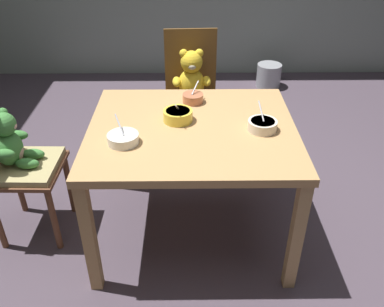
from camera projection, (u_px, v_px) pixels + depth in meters
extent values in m
cube|color=#493D48|center=(192.00, 230.00, 2.54)|extent=(5.20, 5.20, 0.04)
cube|color=tan|center=(192.00, 130.00, 2.15)|extent=(1.09, 0.94, 0.04)
cube|color=#AE8450|center=(90.00, 239.00, 1.98)|extent=(0.06, 0.06, 0.67)
cube|color=tan|center=(296.00, 237.00, 1.99)|extent=(0.06, 0.06, 0.67)
cube|color=tan|center=(115.00, 145.00, 2.71)|extent=(0.06, 0.06, 0.67)
cube|color=#AD8054|center=(267.00, 144.00, 2.71)|extent=(0.06, 0.06, 0.67)
cube|color=brown|center=(27.00, 170.00, 2.30)|extent=(0.39, 0.39, 0.02)
cylinder|color=brown|center=(54.00, 220.00, 2.28)|extent=(0.04, 0.04, 0.42)
cylinder|color=brown|center=(69.00, 184.00, 2.56)|extent=(0.04, 0.04, 0.42)
cylinder|color=brown|center=(18.00, 184.00, 2.56)|extent=(0.04, 0.04, 0.42)
cube|color=tan|center=(26.00, 166.00, 2.28)|extent=(0.36, 0.36, 0.04)
ellipsoid|color=#40803B|center=(9.00, 148.00, 2.22)|extent=(0.15, 0.18, 0.20)
ellipsoid|color=beige|center=(18.00, 150.00, 2.23)|extent=(0.05, 0.10, 0.12)
sphere|color=#40803B|center=(4.00, 124.00, 2.14)|extent=(0.13, 0.13, 0.13)
ellipsoid|color=beige|center=(13.00, 126.00, 2.15)|extent=(0.05, 0.05, 0.04)
sphere|color=#40803B|center=(3.00, 112.00, 2.15)|extent=(0.05, 0.05, 0.05)
ellipsoid|color=#40803B|center=(4.00, 154.00, 2.13)|extent=(0.11, 0.06, 0.05)
ellipsoid|color=#40803B|center=(18.00, 135.00, 2.29)|extent=(0.11, 0.06, 0.05)
ellipsoid|color=#40803B|center=(27.00, 164.00, 2.22)|extent=(0.13, 0.06, 0.06)
ellipsoid|color=#40803B|center=(33.00, 154.00, 2.30)|extent=(0.13, 0.06, 0.06)
cube|color=brown|center=(192.00, 103.00, 3.02)|extent=(0.44, 0.43, 0.02)
cube|color=brown|center=(191.00, 61.00, 3.04)|extent=(0.39, 0.04, 0.48)
cylinder|color=brown|center=(169.00, 142.00, 2.98)|extent=(0.04, 0.04, 0.42)
cylinder|color=brown|center=(218.00, 140.00, 3.00)|extent=(0.04, 0.04, 0.42)
cylinder|color=brown|center=(168.00, 119.00, 3.27)|extent=(0.04, 0.04, 0.42)
cylinder|color=brown|center=(213.00, 118.00, 3.29)|extent=(0.04, 0.04, 0.42)
ellipsoid|color=gold|center=(191.00, 84.00, 3.01)|extent=(0.20, 0.17, 0.22)
ellipsoid|color=beige|center=(192.00, 88.00, 2.97)|extent=(0.11, 0.06, 0.13)
sphere|color=gold|center=(192.00, 62.00, 2.91)|extent=(0.16, 0.16, 0.16)
ellipsoid|color=beige|center=(192.00, 66.00, 2.87)|extent=(0.07, 0.06, 0.05)
sphere|color=gold|center=(184.00, 53.00, 2.88)|extent=(0.06, 0.06, 0.06)
sphere|color=gold|center=(199.00, 53.00, 2.89)|extent=(0.06, 0.06, 0.06)
ellipsoid|color=gold|center=(177.00, 82.00, 2.97)|extent=(0.07, 0.13, 0.06)
ellipsoid|color=gold|center=(207.00, 81.00, 2.98)|extent=(0.07, 0.13, 0.06)
ellipsoid|color=gold|center=(185.00, 100.00, 2.95)|extent=(0.07, 0.15, 0.07)
ellipsoid|color=gold|center=(200.00, 100.00, 2.96)|extent=(0.07, 0.15, 0.07)
cylinder|color=silver|center=(123.00, 139.00, 1.99)|extent=(0.15, 0.15, 0.05)
cylinder|color=silver|center=(123.00, 142.00, 2.00)|extent=(0.08, 0.08, 0.01)
cylinder|color=beige|center=(123.00, 135.00, 1.98)|extent=(0.13, 0.13, 0.01)
cylinder|color=#BCBCC1|center=(119.00, 125.00, 1.99)|extent=(0.06, 0.10, 0.08)
ellipsoid|color=#BCBCC1|center=(124.00, 137.00, 1.98)|extent=(0.03, 0.04, 0.01)
cylinder|color=#B66946|center=(193.00, 98.00, 2.37)|extent=(0.12, 0.12, 0.05)
cylinder|color=#B66946|center=(193.00, 101.00, 2.38)|extent=(0.07, 0.07, 0.01)
cylinder|color=#C7B98F|center=(193.00, 95.00, 2.36)|extent=(0.10, 0.10, 0.01)
cylinder|color=#BCBCC1|center=(195.00, 88.00, 2.36)|extent=(0.05, 0.08, 0.06)
ellipsoid|color=#BCBCC1|center=(192.00, 96.00, 2.36)|extent=(0.03, 0.04, 0.01)
cylinder|color=beige|center=(262.00, 125.00, 2.10)|extent=(0.15, 0.15, 0.05)
cylinder|color=beige|center=(262.00, 129.00, 2.11)|extent=(0.08, 0.08, 0.01)
cylinder|color=beige|center=(263.00, 122.00, 2.09)|extent=(0.12, 0.12, 0.01)
cylinder|color=#BCBCC1|center=(261.00, 111.00, 2.09)|extent=(0.03, 0.10, 0.08)
ellipsoid|color=#BCBCC1|center=(263.00, 123.00, 2.08)|extent=(0.03, 0.04, 0.01)
cylinder|color=yellow|center=(178.00, 116.00, 2.18)|extent=(0.16, 0.16, 0.06)
cylinder|color=yellow|center=(178.00, 120.00, 2.20)|extent=(0.09, 0.09, 0.01)
cylinder|color=beige|center=(178.00, 111.00, 2.17)|extent=(0.13, 0.13, 0.01)
cylinder|color=#BCBCC1|center=(177.00, 107.00, 2.12)|extent=(0.02, 0.11, 0.08)
ellipsoid|color=#BCBCC1|center=(178.00, 111.00, 2.18)|extent=(0.02, 0.03, 0.01)
cylinder|color=#93969B|center=(269.00, 75.00, 4.28)|extent=(0.25, 0.25, 0.24)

